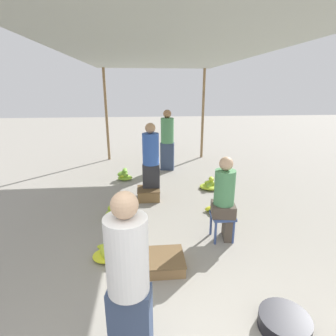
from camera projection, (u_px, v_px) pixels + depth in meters
canopy_post_back_left at (106, 116)px, 8.09m from camera, size 0.08×0.08×2.79m
canopy_post_back_right at (203, 115)px, 8.35m from camera, size 0.08×0.08×2.79m
canopy_tarp at (164, 52)px, 4.49m from camera, size 3.43×7.37×0.04m
vendor_foreground at (128, 280)px, 2.04m from camera, size 0.38×0.38×1.55m
stool at (222, 219)px, 3.96m from camera, size 0.34×0.34×0.41m
vendor_seated at (225, 198)px, 3.86m from camera, size 0.39×0.39×1.31m
basin_black at (284, 323)px, 2.52m from camera, size 0.49×0.49×0.14m
banana_pile_left_0 at (124, 175)px, 6.59m from camera, size 0.40×0.35×0.29m
banana_pile_left_1 at (109, 253)px, 3.57m from camera, size 0.39×0.45×0.18m
banana_pile_left_2 at (116, 212)px, 4.71m from camera, size 0.41×0.52×0.24m
banana_pile_right_0 at (221, 211)px, 4.83m from camera, size 0.51×0.57×0.16m
banana_pile_right_1 at (211, 185)px, 6.04m from camera, size 0.53×0.44×0.28m
crate_near at (149, 194)px, 5.46m from camera, size 0.46×0.46×0.23m
crate_mid at (164, 262)px, 3.39m from camera, size 0.51×0.51×0.16m
shopper_walking_mid at (167, 139)px, 7.20m from camera, size 0.42×0.42×1.67m
shopper_walking_far at (151, 160)px, 5.34m from camera, size 0.36×0.35×1.58m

